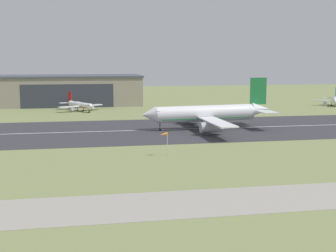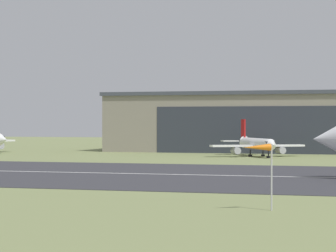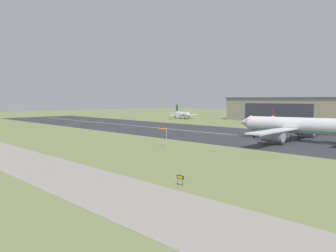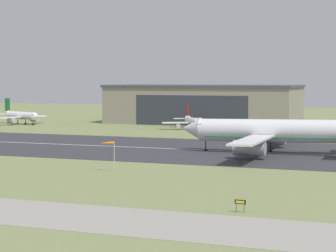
# 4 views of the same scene
# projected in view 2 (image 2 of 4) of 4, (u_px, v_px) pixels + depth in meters

# --- Properties ---
(ground_plane) EXTENTS (604.72, 604.72, 0.00)m
(ground_plane) POSITION_uv_depth(u_px,v_px,m) (266.00, 234.00, 52.77)
(ground_plane) COLOR #7A8451
(runway_strip) EXTENTS (364.72, 53.02, 0.06)m
(runway_strip) POSITION_uv_depth(u_px,v_px,m) (336.00, 178.00, 105.18)
(runway_strip) COLOR #333338
(runway_strip) RESTS_ON ground_plane
(runway_centreline) EXTENTS (328.25, 0.70, 0.01)m
(runway_centreline) POSITION_uv_depth(u_px,v_px,m) (336.00, 178.00, 105.18)
(runway_centreline) COLOR silver
(runway_centreline) RESTS_ON runway_strip
(hangar_building) EXTENTS (72.21, 32.18, 14.74)m
(hangar_building) POSITION_uv_depth(u_px,v_px,m) (256.00, 122.00, 200.87)
(hangar_building) COLOR gray
(hangar_building) RESTS_ON ground_plane
(airplane_parked_west) EXTENTS (19.42, 22.10, 8.03)m
(airplane_parked_west) POSITION_uv_depth(u_px,v_px,m) (256.00, 144.00, 170.09)
(airplane_parked_west) COLOR white
(airplane_parked_west) RESTS_ON ground_plane
(windsock_pole) EXTENTS (2.31, 1.95, 5.64)m
(windsock_pole) POSITION_uv_depth(u_px,v_px,m) (259.00, 151.00, 66.29)
(windsock_pole) COLOR #B7B7BC
(windsock_pole) RESTS_ON ground_plane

